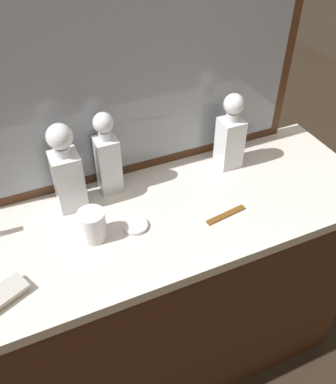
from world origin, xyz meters
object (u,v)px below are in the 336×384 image
Objects in this scene: crystal_decanter_left at (67,175)px; crystal_decanter_far_left at (230,138)px; crystal_decanter_far_right at (108,161)px; porcelain_dish at (135,226)px; tortoiseshell_comb at (226,215)px; crystal_tumbler_far_right at (92,226)px.

crystal_decanter_left is 1.07× the size of crystal_decanter_far_left.
crystal_decanter_far_right is at bearing 174.41° from crystal_decanter_far_left.
porcelain_dish is at bearing -87.11° from crystal_decanter_far_right.
crystal_decanter_far_left is 0.30m from tortoiseshell_comb.
crystal_decanter_far_right is 0.24m from crystal_tumbler_far_right.
tortoiseshell_comb is (-0.14, -0.24, -0.11)m from crystal_decanter_far_left.
crystal_tumbler_far_right is 0.66× the size of tortoiseshell_comb.
crystal_decanter_left is 3.12× the size of crystal_tumbler_far_right.
crystal_decanter_far_right is 1.03× the size of crystal_decanter_far_left.
crystal_tumbler_far_right is at bearing -120.76° from crystal_decanter_far_right.
porcelain_dish reaches higher than tortoiseshell_comb.
tortoiseshell_comb is at bearing -11.43° from crystal_tumbler_far_right.
crystal_decanter_far_right is at bearing 92.89° from porcelain_dish.
crystal_decanter_left reaches higher than crystal_tumbler_far_right.
porcelain_dish is at bearing -5.87° from crystal_tumbler_far_right.
crystal_decanter_left is at bearing 129.47° from porcelain_dish.
crystal_decanter_far_left is at bearing 21.47° from porcelain_dish.
crystal_decanter_far_left reaches higher than tortoiseshell_comb.
crystal_decanter_far_left is 2.92× the size of crystal_tumbler_far_right.
crystal_decanter_far_right is at bearing 11.18° from crystal_decanter_left.
tortoiseshell_comb is (0.29, -0.28, -0.11)m from crystal_decanter_far_right.
crystal_decanter_far_left reaches higher than crystal_tumbler_far_right.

